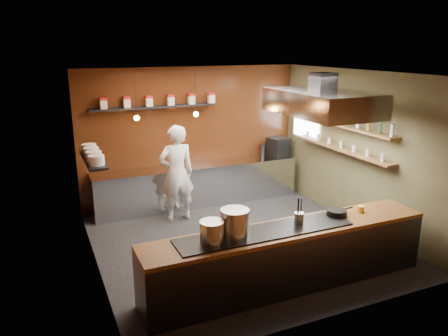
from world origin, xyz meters
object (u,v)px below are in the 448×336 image
stockpot_large (235,223)px  chef (177,173)px  espresso_machine (278,146)px  stockpot_small (212,232)px  extractor_hood (322,102)px

stockpot_large → chef: 3.07m
stockpot_large → chef: size_ratio=0.20×
espresso_machine → chef: bearing=-177.0°
stockpot_small → espresso_machine: 5.10m
extractor_hood → chef: bearing=136.7°
stockpot_large → stockpot_small: size_ratio=1.22×
stockpot_small → stockpot_large: bearing=10.8°
stockpot_large → espresso_machine: 4.82m
stockpot_small → espresso_machine: bearing=49.8°
extractor_hood → chef: (-2.01, 1.89, -1.53)m
extractor_hood → stockpot_small: extractor_hood is taller
espresso_machine → chef: size_ratio=0.22×
stockpot_small → extractor_hood: bearing=26.3°
stockpot_large → stockpot_small: (-0.36, -0.07, -0.04)m
stockpot_large → chef: (0.15, 3.07, -0.15)m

